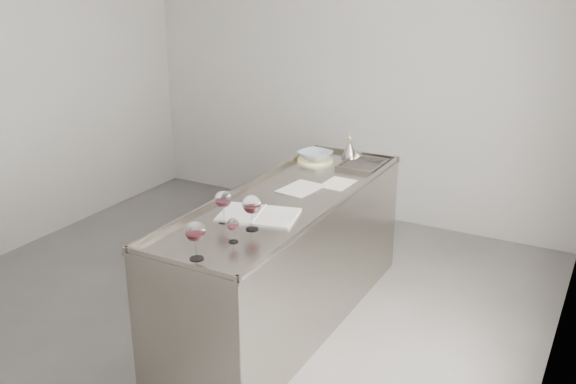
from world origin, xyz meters
The scene contains 12 objects.
room_shell centered at (0.00, 0.00, 1.40)m, with size 4.54×5.04×2.84m.
counter centered at (0.50, 0.30, 0.47)m, with size 0.77×2.42×0.97m.
wine_glass_left centered at (0.37, -0.27, 1.09)m, with size 0.11×0.11×0.21m.
wine_glass_middle centered at (0.58, -0.29, 1.10)m, with size 0.11×0.11×0.22m.
wine_glass_right centered at (0.53, -0.78, 1.10)m, with size 0.11×0.11×0.22m.
wine_glass_small centered at (0.58, -0.50, 1.04)m, with size 0.07×0.07×0.14m.
notebook centered at (0.50, -0.09, 0.95)m, with size 0.55×0.44×0.02m.
loose_paper_top centered at (0.68, 0.73, 0.94)m, with size 0.19×0.28×0.00m, color white.
loose_paper_under centered at (0.50, 0.50, 0.94)m, with size 0.23×0.33×0.00m, color white.
trivet centered at (0.29, 1.15, 0.95)m, with size 0.28×0.28×0.02m, color beige.
ceramic_bowl centered at (0.29, 1.15, 0.99)m, with size 0.26×0.26×0.06m, color #93A6AB.
wine_funnel centered at (0.49, 1.38, 1.00)m, with size 0.14×0.14×0.20m.
Camera 1 is at (2.47, -3.30, 2.44)m, focal length 40.00 mm.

